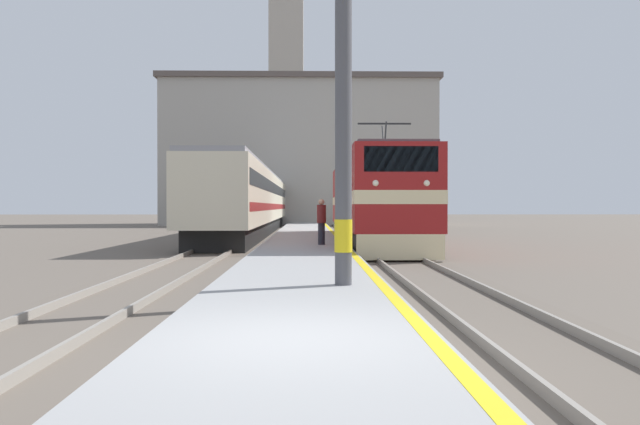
% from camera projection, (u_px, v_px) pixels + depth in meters
% --- Properties ---
extents(ground_plane, '(200.00, 200.00, 0.00)m').
position_uv_depth(ground_plane, '(306.00, 236.00, 36.83)').
color(ground_plane, '#60564C').
extents(platform, '(3.31, 140.00, 0.33)m').
position_uv_depth(platform, '(305.00, 238.00, 31.83)').
color(platform, '#999999').
rests_on(platform, ground).
extents(rail_track_near, '(2.84, 140.00, 0.16)m').
position_uv_depth(rail_track_near, '(365.00, 240.00, 31.89)').
color(rail_track_near, '#60564C').
rests_on(rail_track_near, ground).
extents(rail_track_far, '(2.84, 140.00, 0.16)m').
position_uv_depth(rail_track_far, '(238.00, 240.00, 31.77)').
color(rail_track_far, '#60564C').
rests_on(rail_track_far, ground).
extents(locomotive_train, '(2.92, 17.56, 4.95)m').
position_uv_depth(locomotive_train, '(373.00, 201.00, 28.05)').
color(locomotive_train, black).
rests_on(locomotive_train, ground).
extents(passenger_train, '(2.92, 49.46, 3.94)m').
position_uv_depth(passenger_train, '(261.00, 202.00, 46.87)').
color(passenger_train, black).
rests_on(passenger_train, ground).
extents(catenary_mast, '(2.56, 0.33, 8.91)m').
position_uv_depth(catenary_mast, '(346.00, 46.00, 11.37)').
color(catenary_mast, '#4C4C51').
rests_on(catenary_mast, platform).
extents(person_on_platform, '(0.34, 0.34, 1.72)m').
position_uv_depth(person_on_platform, '(321.00, 221.00, 23.37)').
color(person_on_platform, '#23232D').
rests_on(person_on_platform, platform).
extents(clock_tower, '(4.59, 4.59, 31.08)m').
position_uv_depth(clock_tower, '(286.00, 72.00, 67.74)').
color(clock_tower, '#ADA393').
rests_on(clock_tower, ground).
extents(station_building, '(26.00, 6.82, 13.89)m').
position_uv_depth(station_building, '(299.00, 152.00, 59.17)').
color(station_building, '#A8A399').
rests_on(station_building, ground).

